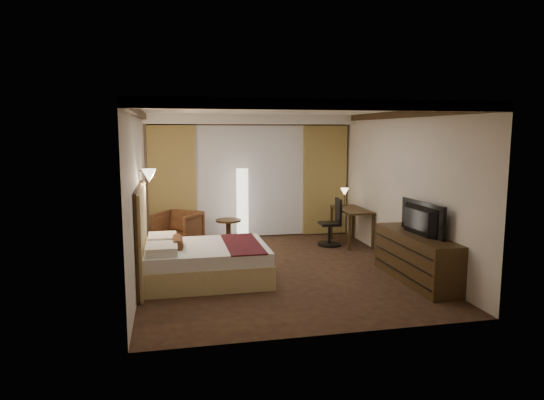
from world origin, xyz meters
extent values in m
cube|color=black|center=(0.00, 0.00, 0.00)|extent=(4.50, 5.50, 0.01)
cube|color=white|center=(0.00, 0.00, 2.70)|extent=(4.50, 5.50, 0.01)
cube|color=beige|center=(0.00, 2.75, 1.35)|extent=(4.50, 0.02, 2.70)
cube|color=beige|center=(-2.25, 0.00, 1.35)|extent=(0.02, 5.50, 2.70)
cube|color=beige|center=(2.25, 0.00, 1.35)|extent=(0.02, 5.50, 2.70)
cube|color=white|center=(0.00, 2.50, 2.60)|extent=(4.50, 0.50, 0.20)
cube|color=silver|center=(0.00, 2.67, 1.25)|extent=(2.48, 0.04, 2.45)
cube|color=tan|center=(-1.70, 2.61, 1.25)|extent=(1.00, 0.14, 2.45)
cube|color=tan|center=(1.70, 2.61, 1.25)|extent=(1.00, 0.14, 2.45)
imported|color=#481E15|center=(-1.61, 1.97, 0.41)|extent=(1.07, 1.06, 0.82)
imported|color=black|center=(1.97, -1.08, 1.09)|extent=(0.71, 1.18, 0.15)
camera|label=1|loc=(-1.77, -7.86, 2.35)|focal=32.00mm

